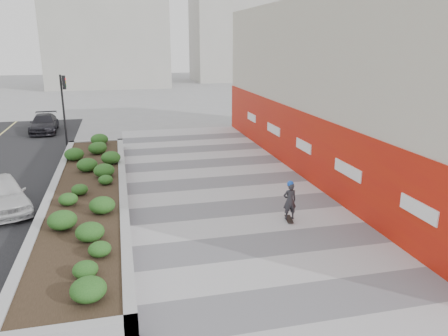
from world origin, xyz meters
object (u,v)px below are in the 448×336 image
(planter, at_px, (88,192))
(car_white, at_px, (2,194))
(traffic_signal_near, at_px, (64,99))
(car_dark, at_px, (44,123))
(skateboarder, at_px, (290,201))

(planter, height_order, car_white, car_white)
(planter, relative_size, car_white, 4.77)
(traffic_signal_near, relative_size, car_dark, 1.00)
(traffic_signal_near, distance_m, car_dark, 5.36)
(skateboarder, relative_size, car_dark, 0.35)
(skateboarder, bearing_deg, traffic_signal_near, 132.98)
(car_white, distance_m, car_dark, 15.22)
(car_white, bearing_deg, planter, -18.05)
(planter, height_order, car_dark, car_dark)
(planter, distance_m, traffic_signal_near, 10.90)
(car_white, bearing_deg, car_dark, 70.77)
(planter, bearing_deg, car_dark, 103.84)
(planter, xyz_separation_m, car_dark, (-3.70, 15.00, 0.19))
(skateboarder, xyz_separation_m, car_white, (-9.95, 3.41, -0.10))
(traffic_signal_near, height_order, car_white, traffic_signal_near)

